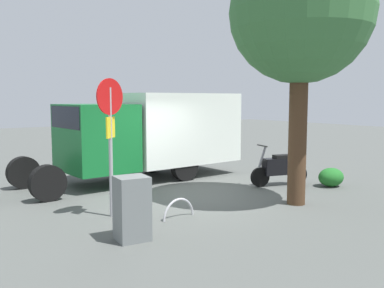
% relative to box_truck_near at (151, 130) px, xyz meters
% --- Properties ---
extents(ground_plane, '(60.00, 60.00, 0.00)m').
position_rel_box_truck_near_xyz_m(ground_plane, '(0.45, 2.78, -1.52)').
color(ground_plane, '#4F524F').
extents(box_truck_near, '(7.06, 2.60, 2.67)m').
position_rel_box_truck_near_xyz_m(box_truck_near, '(0.00, 0.00, 0.00)').
color(box_truck_near, black).
rests_on(box_truck_near, ground).
extents(motorcycle, '(1.77, 0.75, 1.20)m').
position_rel_box_truck_near_xyz_m(motorcycle, '(-2.54, 3.10, -1.00)').
color(motorcycle, black).
rests_on(motorcycle, ground).
extents(stop_sign, '(0.71, 0.33, 2.92)m').
position_rel_box_truck_near_xyz_m(stop_sign, '(2.83, 3.33, 0.42)').
color(stop_sign, '#9E9EA3').
rests_on(stop_sign, ground).
extents(street_tree, '(3.29, 3.29, 6.13)m').
position_rel_box_truck_near_xyz_m(street_tree, '(-1.22, 4.85, 2.92)').
color(street_tree, '#47301E').
rests_on(street_tree, ground).
extents(utility_cabinet, '(0.60, 0.56, 1.14)m').
position_rel_box_truck_near_xyz_m(utility_cabinet, '(3.17, 4.94, -0.95)').
color(utility_cabinet, slate).
rests_on(utility_cabinet, ground).
extents(bike_rack_hoop, '(0.85, 0.17, 0.85)m').
position_rel_box_truck_near_xyz_m(bike_rack_hoop, '(1.73, 4.24, -1.52)').
color(bike_rack_hoop, '#B7B7BC').
rests_on(bike_rack_hoop, ground).
extents(shrub_near_sign, '(0.79, 0.64, 0.54)m').
position_rel_box_truck_near_xyz_m(shrub_near_sign, '(-3.61, 4.04, -1.25)').
color(shrub_near_sign, '#1F6523').
rests_on(shrub_near_sign, ground).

